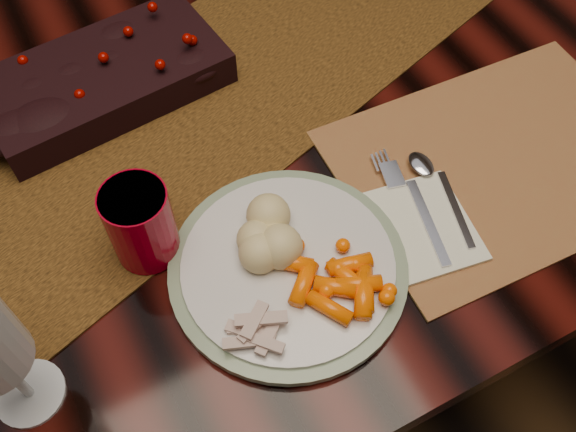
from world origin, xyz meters
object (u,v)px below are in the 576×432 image
turkey_shreds (254,333)px  napkin (422,226)px  dining_table (223,240)px  mashed_potatoes (267,230)px  centerpiece (103,75)px  dinner_plate (288,267)px  baby_carrots (337,277)px  red_cup (141,224)px  placemat_main (501,161)px

turkey_shreds → napkin: size_ratio=0.54×
dining_table → napkin: size_ratio=13.62×
dining_table → mashed_potatoes: 0.49m
dining_table → centerpiece: size_ratio=5.71×
centerpiece → dinner_plate: size_ratio=1.17×
dinner_plate → baby_carrots: bearing=-50.5°
mashed_potatoes → turkey_shreds: (-0.06, -0.10, -0.02)m
napkin → red_cup: red_cup is taller
baby_carrots → mashed_potatoes: 0.09m
dinner_plate → placemat_main: bearing=2.8°
turkey_shreds → dinner_plate: bearing=40.6°
dinner_plate → turkey_shreds: turkey_shreds is taller
red_cup → napkin: bearing=-22.6°
baby_carrots → turkey_shreds: 0.11m
placemat_main → red_cup: red_cup is taller
dining_table → turkey_shreds: size_ratio=25.44×
dining_table → red_cup: 0.49m
dinner_plate → mashed_potatoes: (-0.01, 0.04, 0.03)m
centerpiece → placemat_main: 0.53m
centerpiece → placemat_main: size_ratio=0.78×
baby_carrots → dinner_plate: bearing=129.5°
baby_carrots → turkey_shreds: (-0.11, -0.02, -0.00)m
dinner_plate → mashed_potatoes: mashed_potatoes is taller
dinner_plate → mashed_potatoes: 0.05m
mashed_potatoes → turkey_shreds: size_ratio=1.20×
dinner_plate → baby_carrots: 0.06m
dining_table → red_cup: (-0.15, -0.19, 0.43)m
centerpiece → baby_carrots: 0.42m
centerpiece → mashed_potatoes: 0.33m
centerpiece → mashed_potatoes: same height
centerpiece → baby_carrots: centerpiece is taller
centerpiece → turkey_shreds: (0.02, -0.42, -0.01)m
placemat_main → napkin: napkin is taller
dining_table → red_cup: bearing=-127.1°
dinner_plate → centerpiece: bearing=104.0°
turkey_shreds → napkin: (0.24, 0.04, -0.02)m
dinner_plate → baby_carrots: baby_carrots is taller
placemat_main → mashed_potatoes: (-0.32, 0.02, 0.04)m
centerpiece → mashed_potatoes: size_ratio=3.70×
centerpiece → placemat_main: bearing=-40.6°
centerpiece → mashed_potatoes: bearing=-75.6°
baby_carrots → centerpiece: bearing=107.3°
dining_table → placemat_main: bearing=-43.5°
turkey_shreds → centerpiece: bearing=92.6°
mashed_potatoes → napkin: bearing=-19.0°
dinner_plate → red_cup: size_ratio=2.66×
red_cup → dinner_plate: bearing=-38.1°
placemat_main → baby_carrots: size_ratio=3.56×
placemat_main → napkin: (-0.15, -0.04, 0.00)m
baby_carrots → turkey_shreds: size_ratio=1.60×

